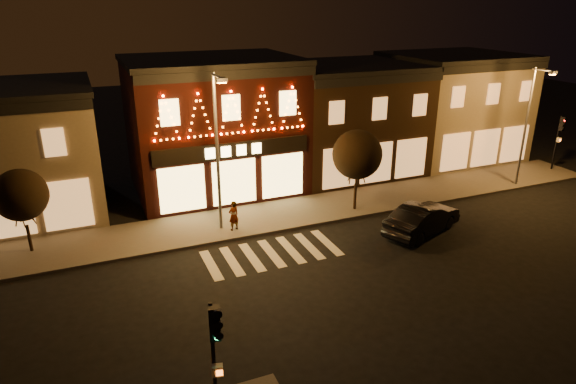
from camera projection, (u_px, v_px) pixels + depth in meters
ground at (306, 295)px, 20.88m from camera, size 120.00×120.00×0.00m
sidewalk_far at (279, 215)px, 28.46m from camera, size 44.00×4.00×0.15m
building_pulp at (214, 125)px, 31.42m from camera, size 10.20×8.34×8.30m
building_right_a at (347, 118)px, 35.00m from camera, size 9.20×8.28×7.50m
building_right_b at (451, 106)px, 38.18m from camera, size 9.20×8.28×7.80m
traffic_signal_near at (215, 346)px, 13.02m from camera, size 0.35×0.44×4.19m
traffic_signal_far at (560, 132)px, 34.87m from camera, size 0.33×0.44×3.85m
streetlamp_mid at (218, 142)px, 24.78m from camera, size 0.52×1.86×8.14m
streetlamp_right at (529, 118)px, 31.28m from camera, size 0.59×1.73×7.54m
tree_left at (21, 195)px, 23.25m from camera, size 2.46×2.46×4.11m
tree_right at (357, 155)px, 27.98m from camera, size 2.79×2.79×4.67m
dark_sedan at (422, 219)px, 26.19m from camera, size 5.18×3.36×1.61m
pedestrian at (234, 216)px, 26.19m from camera, size 0.68×0.55×1.62m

